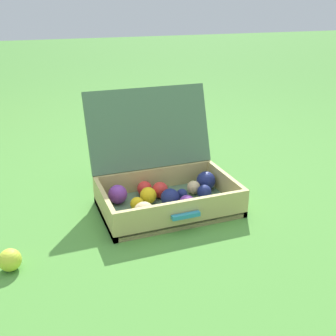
# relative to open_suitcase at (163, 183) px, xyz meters

# --- Properties ---
(ground_plane) EXTENTS (16.00, 16.00, 0.00)m
(ground_plane) POSITION_rel_open_suitcase_xyz_m (-0.02, -0.03, -0.10)
(ground_plane) COLOR #4C8C38
(open_suitcase) EXTENTS (0.54, 0.49, 0.45)m
(open_suitcase) POSITION_rel_open_suitcase_xyz_m (0.00, 0.00, 0.00)
(open_suitcase) COLOR #4C7051
(open_suitcase) RESTS_ON ground
(stray_ball_on_grass) EXTENTS (0.07, 0.07, 0.07)m
(stray_ball_on_grass) POSITION_rel_open_suitcase_xyz_m (-0.61, -0.26, -0.06)
(stray_ball_on_grass) COLOR #CCDB38
(stray_ball_on_grass) RESTS_ON ground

